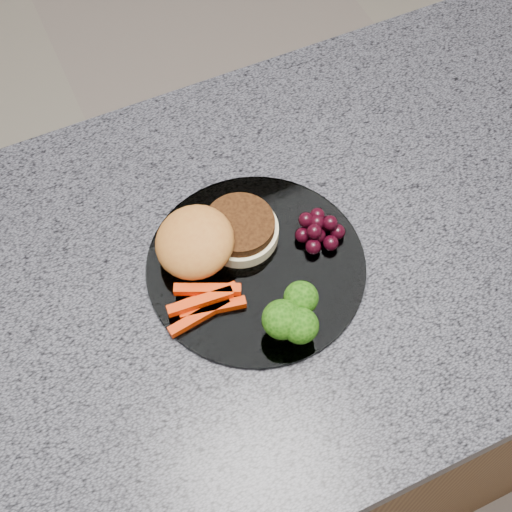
{
  "coord_description": "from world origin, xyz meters",
  "views": [
    {
      "loc": [
        -0.14,
        -0.39,
        1.63
      ],
      "look_at": [
        0.03,
        -0.01,
        0.93
      ],
      "focal_mm": 50.0,
      "sensor_mm": 36.0,
      "label": 1
    }
  ],
  "objects_px": {
    "plate": "(256,266)",
    "grape_bunch": "(319,229)",
    "island_cabinet": "(238,406)",
    "burger": "(211,239)"
  },
  "relations": [
    {
      "from": "island_cabinet",
      "to": "plate",
      "type": "relative_size",
      "value": 4.62
    },
    {
      "from": "island_cabinet",
      "to": "burger",
      "type": "relative_size",
      "value": 6.83
    },
    {
      "from": "plate",
      "to": "grape_bunch",
      "type": "distance_m",
      "value": 0.09
    },
    {
      "from": "plate",
      "to": "island_cabinet",
      "type": "bearing_deg",
      "value": 170.98
    },
    {
      "from": "island_cabinet",
      "to": "grape_bunch",
      "type": "distance_m",
      "value": 0.5
    },
    {
      "from": "island_cabinet",
      "to": "plate",
      "type": "bearing_deg",
      "value": -9.02
    },
    {
      "from": "grape_bunch",
      "to": "island_cabinet",
      "type": "bearing_deg",
      "value": 179.94
    },
    {
      "from": "burger",
      "to": "grape_bunch",
      "type": "relative_size",
      "value": 2.97
    },
    {
      "from": "plate",
      "to": "grape_bunch",
      "type": "bearing_deg",
      "value": 3.45
    },
    {
      "from": "plate",
      "to": "burger",
      "type": "bearing_deg",
      "value": 132.52
    }
  ]
}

